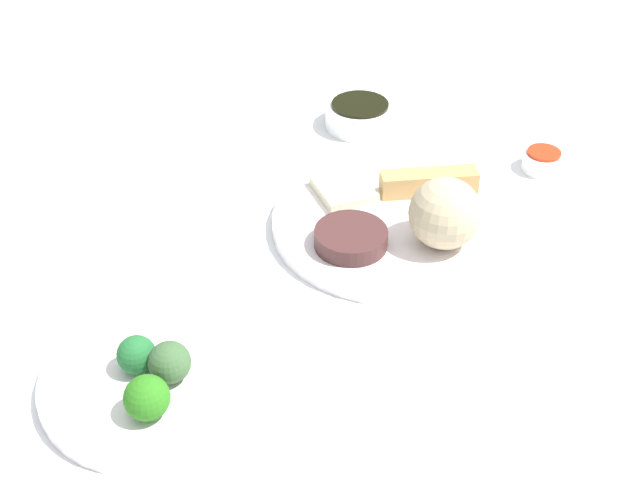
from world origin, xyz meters
name	(u,v)px	position (x,y,z in m)	size (l,w,h in m)	color
tabletop	(341,238)	(0.00, 0.00, 0.01)	(2.20, 2.20, 0.02)	white
main_plate	(391,223)	(-0.01, 0.06, 0.03)	(0.28, 0.28, 0.02)	white
rice_scoop	(445,213)	(0.04, 0.11, 0.08)	(0.08, 0.08, 0.08)	tan
spring_roll	(429,182)	(-0.07, 0.10, 0.05)	(0.12, 0.03, 0.03)	tan
crab_rangoon_wonton	(344,190)	(-0.05, 0.00, 0.04)	(0.07, 0.06, 0.01)	beige
stir_fry_heap	(351,238)	(0.05, 0.01, 0.05)	(0.08, 0.08, 0.02)	#462726
broccoli_plate	(155,379)	(0.26, -0.17, 0.03)	(0.21, 0.21, 0.01)	white
broccoli_floret_0	(137,355)	(0.25, -0.18, 0.05)	(0.04, 0.04, 0.04)	#216630
broccoli_floret_1	(170,362)	(0.26, -0.15, 0.05)	(0.04, 0.04, 0.04)	#3B5D35
broccoli_floret_3	(147,398)	(0.30, -0.16, 0.05)	(0.04, 0.04, 0.04)	#2A741A
soy_sauce_bowl	(360,116)	(-0.25, 0.01, 0.04)	(0.10, 0.10, 0.03)	white
soy_sauce_bowl_liquid	(360,104)	(-0.25, 0.01, 0.05)	(0.08, 0.08, 0.00)	black
sauce_ramekin_sweet_and_sour	(542,162)	(-0.15, 0.26, 0.03)	(0.05, 0.05, 0.02)	white
sauce_ramekin_sweet_and_sour_liquid	(544,153)	(-0.15, 0.26, 0.05)	(0.04, 0.04, 0.00)	red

